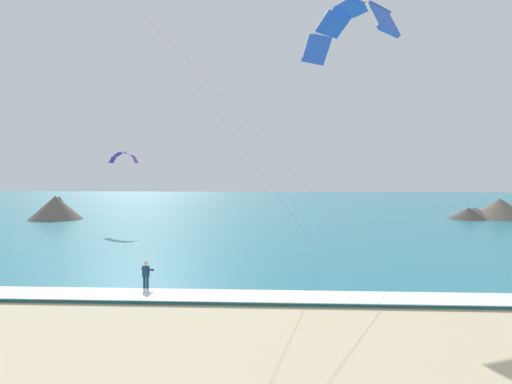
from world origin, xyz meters
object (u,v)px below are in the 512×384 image
Objects in this scene: kitesurfer at (146,275)px; kite_primary at (348,22)px; kite_distant at (124,156)px; surfboard at (146,292)px.

kite_primary reaches higher than kitesurfer.
kite_primary is 31.80m from kite_distant.
kite_distant is (-10.19, 27.79, 7.11)m from kitesurfer.
kite_distant reaches higher than surfboard.
kitesurfer is at bearing -69.87° from kite_distant.
kite_primary reaches higher than surfboard.
kite_primary is at bearing 26.63° from surfboard.
kitesurfer is at bearing 69.55° from surfboard.
kitesurfer is 19.47m from kite_primary.
surfboard is 20.18m from kite_primary.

